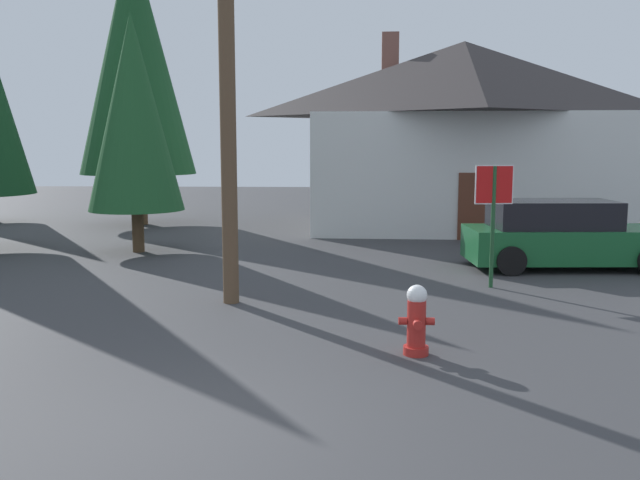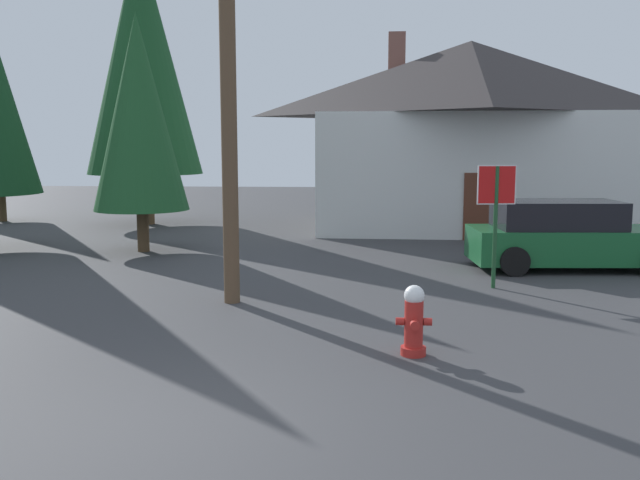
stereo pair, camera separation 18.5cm
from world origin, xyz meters
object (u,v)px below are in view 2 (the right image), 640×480
at_px(house, 469,132).
at_px(fire_hydrant, 414,321).
at_px(stop_sign_far, 496,200).
at_px(parked_car, 567,236).
at_px(utility_pole, 227,10).
at_px(pine_tree_tall_left, 139,113).
at_px(pine_tree_mid_left, 142,56).

bearing_deg(house, fire_hydrant, -101.09).
bearing_deg(stop_sign_far, parked_car, 47.44).
distance_m(stop_sign_far, parked_car, 3.20).
height_order(utility_pole, stop_sign_far, utility_pole).
bearing_deg(parked_car, stop_sign_far, -132.56).
xyz_separation_m(fire_hydrant, stop_sign_far, (1.89, 4.45, 1.26)).
relative_size(pine_tree_tall_left, pine_tree_mid_left, 0.62).
bearing_deg(pine_tree_tall_left, stop_sign_far, -26.36).
bearing_deg(utility_pole, pine_tree_mid_left, 114.28).
distance_m(stop_sign_far, house, 10.40).
height_order(parked_car, pine_tree_mid_left, pine_tree_mid_left).
bearing_deg(utility_pole, house, 63.41).
bearing_deg(parked_car, house, 97.59).
bearing_deg(pine_tree_mid_left, stop_sign_far, -45.35).
xyz_separation_m(stop_sign_far, pine_tree_mid_left, (-10.31, 10.43, 4.16)).
bearing_deg(fire_hydrant, parked_car, 59.45).
distance_m(fire_hydrant, pine_tree_mid_left, 17.93).
distance_m(utility_pole, parked_car, 9.02).
bearing_deg(fire_hydrant, pine_tree_tall_left, 127.08).
xyz_separation_m(house, pine_tree_mid_left, (-11.29, 0.19, 2.64)).
distance_m(utility_pole, pine_tree_tall_left, 6.83).
height_order(stop_sign_far, pine_tree_tall_left, pine_tree_tall_left).
bearing_deg(pine_tree_mid_left, fire_hydrant, -60.51).
height_order(utility_pole, pine_tree_mid_left, pine_tree_mid_left).
relative_size(utility_pole, stop_sign_far, 4.03).
distance_m(house, parked_car, 8.45).
bearing_deg(stop_sign_far, pine_tree_tall_left, 153.64).
relative_size(stop_sign_far, pine_tree_tall_left, 0.39).
distance_m(utility_pole, stop_sign_far, 6.12).
height_order(fire_hydrant, pine_tree_mid_left, pine_tree_mid_left).
bearing_deg(fire_hydrant, pine_tree_mid_left, 119.49).
relative_size(utility_pole, house, 0.90).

